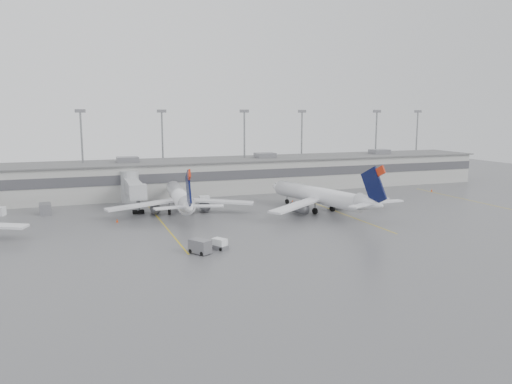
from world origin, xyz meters
name	(u,v)px	position (x,y,z in m)	size (l,w,h in m)	color
ground	(313,250)	(0.00, 0.00, 0.00)	(260.00, 260.00, 0.00)	#565659
terminal	(210,175)	(-0.01, 57.98, 4.17)	(152.00, 17.00, 9.45)	#ACACA7
light_masts	(203,143)	(0.00, 63.75, 12.03)	(142.40, 8.00, 20.60)	gray
jet_bridge_right	(132,187)	(-20.50, 45.72, 3.87)	(4.00, 17.20, 7.00)	#9FA2A4
stand_markings	(256,218)	(0.00, 24.00, 0.01)	(105.25, 40.00, 0.01)	gold
jet_mid_left	(180,197)	(-12.62, 33.21, 3.26)	(28.84, 32.44, 10.50)	white
jet_mid_right	(322,196)	(14.30, 24.56, 3.37)	(29.08, 32.99, 10.85)	white
baggage_tug	(219,245)	(-12.62, 5.26, 0.62)	(2.58, 2.89, 1.59)	white
baggage_cart	(200,246)	(-15.82, 4.06, 1.04)	(3.14, 3.57, 2.00)	slate
gse_uld_b	(204,199)	(-5.31, 42.75, 0.81)	(2.28, 1.52, 1.61)	white
gse_uld_c	(329,196)	(22.81, 37.55, 0.89)	(2.52, 1.68, 1.78)	white
gse_loader	(45,209)	(-37.80, 41.69, 1.08)	(2.16, 3.46, 2.16)	slate
cone_b	(117,221)	(-25.16, 29.18, 0.33)	(0.41, 0.41, 0.65)	#FA4205
cone_c	(292,201)	(13.06, 36.19, 0.36)	(0.46, 0.46, 0.73)	#FA4205
cone_d	(432,190)	(53.08, 38.89, 0.32)	(0.40, 0.40, 0.64)	#FA4205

